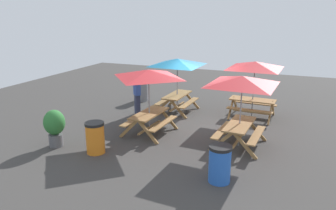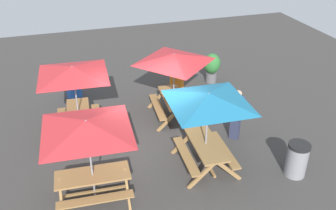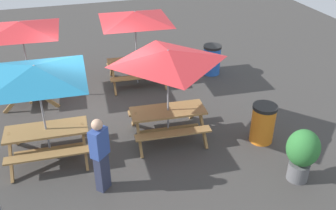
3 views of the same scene
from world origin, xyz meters
name	(u,v)px [view 1 (image 1 of 3)]	position (x,y,z in m)	size (l,w,h in m)	color
ground_plane	(196,125)	(0.00, 0.00, 0.00)	(24.00, 24.00, 0.00)	#3D3A38
picnic_table_0	(242,86)	(1.44, 1.90, 1.99)	(2.82, 2.82, 2.34)	olive
picnic_table_1	(255,69)	(-1.74, 1.86, 1.99)	(2.82, 2.82, 2.34)	olive
picnic_table_2	(149,79)	(1.49, -1.26, 1.99)	(2.13, 2.13, 2.34)	olive
picnic_table_3	(177,66)	(-1.34, -1.26, 1.99)	(2.83, 2.83, 2.34)	olive
trash_bin_orange	(95,138)	(3.62, -2.08, 0.49)	(0.59, 0.59, 0.98)	orange
trash_bin_blue	(220,164)	(3.94, 1.86, 0.49)	(0.59, 0.59, 0.98)	blue
trash_bin_gray	(142,91)	(-2.40, -3.46, 0.49)	(0.59, 0.59, 0.98)	gray
potted_plant_0	(55,125)	(3.66, -3.57, 0.70)	(0.68, 0.68, 1.21)	#59595B
person_standing	(137,94)	(-0.32, -2.66, 0.89)	(0.41, 0.41, 1.67)	#2D334C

